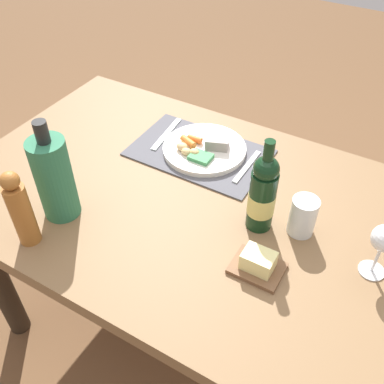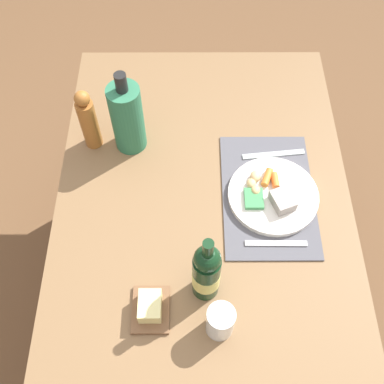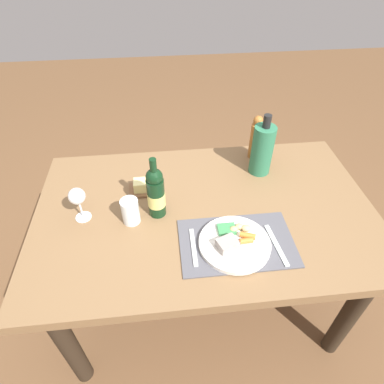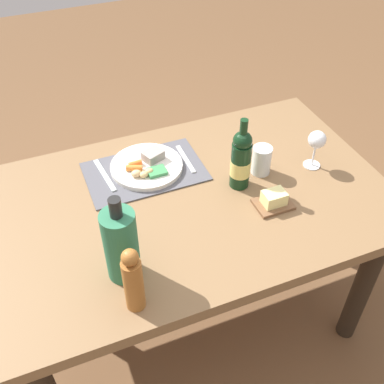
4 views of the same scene
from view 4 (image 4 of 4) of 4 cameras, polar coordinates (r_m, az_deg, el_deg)
name	(u,v)px [view 4 (image 4 of 4)]	position (r m, az deg, el deg)	size (l,w,h in m)	color
ground_plane	(188,314)	(2.25, -0.46, -14.75)	(8.00, 8.00, 0.00)	brown
dining_table	(187,219)	(1.75, -0.57, -3.27)	(1.47, 0.91, 0.74)	brown
placemat	(145,171)	(1.80, -5.80, 2.52)	(0.45, 0.28, 0.01)	#4F4F56
dinner_plate	(147,166)	(1.80, -5.54, 3.22)	(0.28, 0.28, 0.05)	silver
fork	(186,159)	(1.84, -0.80, 4.08)	(0.02, 0.18, 0.01)	silver
knife	(105,175)	(1.79, -10.65, 2.06)	(0.02, 0.20, 0.01)	silver
wine_bottle	(241,160)	(1.67, 6.03, 3.91)	(0.07, 0.07, 0.29)	black
wine_glass	(317,141)	(1.81, 15.04, 6.03)	(0.07, 0.07, 0.16)	white
cooler_bottle	(121,245)	(1.37, -8.69, -6.39)	(0.10, 0.10, 0.31)	#2B6D4B
pepper_mill	(133,281)	(1.30, -7.23, -10.72)	(0.06, 0.06, 0.23)	#A06028
water_tumbler	(261,162)	(1.78, 8.49, 3.70)	(0.07, 0.07, 0.11)	silver
butter_dish	(274,200)	(1.66, 9.96, -1.02)	(0.13, 0.10, 0.06)	brown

